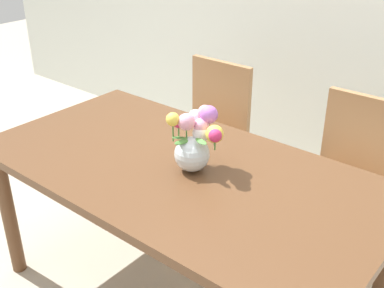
{
  "coord_description": "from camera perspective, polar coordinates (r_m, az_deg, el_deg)",
  "views": [
    {
      "loc": [
        1.16,
        -1.33,
        1.75
      ],
      "look_at": [
        0.06,
        0.01,
        0.87
      ],
      "focal_mm": 44.9,
      "sensor_mm": 36.0,
      "label": 1
    }
  ],
  "objects": [
    {
      "name": "dining_table",
      "position": [
        2.07,
        -1.5,
        -4.67
      ],
      "size": [
        1.76,
        0.92,
        0.75
      ],
      "color": "brown",
      "rests_on": "ground_plane"
    },
    {
      "name": "chair_left",
      "position": [
        2.94,
        2.08,
        2.24
      ],
      "size": [
        0.42,
        0.42,
        0.9
      ],
      "rotation": [
        0.0,
        0.0,
        3.14
      ],
      "color": "#9E7047",
      "rests_on": "ground_plane"
    },
    {
      "name": "chair_right",
      "position": [
        2.56,
        18.3,
        -3.22
      ],
      "size": [
        0.42,
        0.42,
        0.9
      ],
      "rotation": [
        0.0,
        0.0,
        3.14
      ],
      "color": "#9E7047",
      "rests_on": "ground_plane"
    },
    {
      "name": "flower_vase",
      "position": [
        1.95,
        0.43,
        0.43
      ],
      "size": [
        0.23,
        0.21,
        0.27
      ],
      "color": "silver",
      "rests_on": "dining_table"
    }
  ]
}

